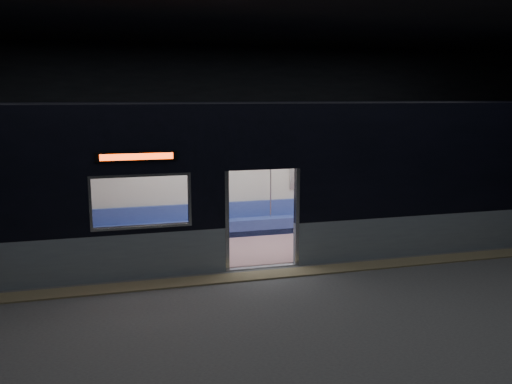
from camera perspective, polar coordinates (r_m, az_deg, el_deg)
name	(u,v)px	position (r m, az deg, el deg)	size (l,w,h in m)	color
station_floor	(277,285)	(10.35, 2.26, -9.74)	(24.00, 14.00, 0.01)	#47494C
station_envelope	(279,87)	(9.73, 2.42, 11.02)	(24.00, 14.00, 5.00)	black
tactile_strip	(269,275)	(10.84, 1.38, -8.68)	(22.80, 0.50, 0.03)	#8C7F59
metro_car	(244,170)	(12.29, -1.24, 2.37)	(18.00, 3.04, 3.35)	#8998A4
passenger	(369,199)	(14.67, 11.79, -0.75)	(0.38, 0.66, 1.34)	black
handbag	(373,205)	(14.50, 12.17, -1.33)	(0.29, 0.25, 0.15)	black
transit_map	(312,173)	(14.22, 5.90, 2.02)	(1.10, 0.03, 0.72)	white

